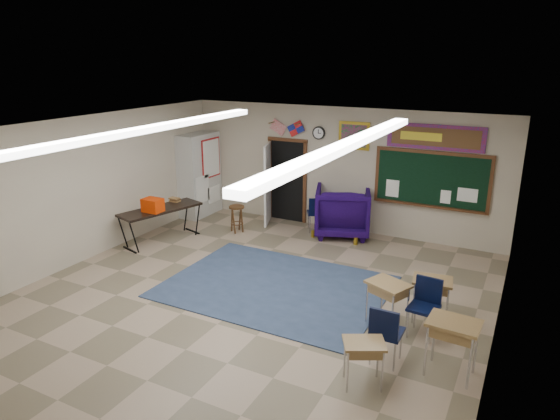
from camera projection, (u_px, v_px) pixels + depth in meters
The scene contains 24 objects.
floor at pixel (244, 303), 8.76m from camera, with size 9.00×9.00×0.00m, color gray.
back_wall at pixel (339, 169), 12.13m from camera, with size 8.00×0.04×3.00m, color beige.
left_wall at pixel (73, 193), 10.08m from camera, with size 0.04×9.00×3.00m, color beige.
right_wall at pixel (501, 267), 6.55m from camera, with size 0.04×9.00×3.00m, color beige.
ceiling at pixel (240, 132), 7.87m from camera, with size 8.00×9.00×0.04m, color silver.
area_rug at pixel (275, 286), 9.35m from camera, with size 4.00×3.00×0.02m, color #364667.
fluorescent_strips at pixel (240, 136), 7.89m from camera, with size 3.86×6.00×0.10m, color white, non-canonical shape.
doorway at pixel (282, 181), 12.79m from camera, with size 1.10×0.89×2.16m.
chalkboard at pixel (431, 181), 11.14m from camera, with size 2.55×0.14×1.30m.
bulletin_board at pixel (435, 137), 10.85m from camera, with size 2.10×0.05×0.55m.
framed_art_print at pixel (354, 136), 11.69m from camera, with size 0.75×0.05×0.65m.
wall_clock at pixel (319, 133), 12.09m from camera, with size 0.32×0.05×0.32m.
wall_flags at pixel (287, 126), 12.40m from camera, with size 1.16×0.06×0.70m, color red, non-canonical shape.
storage_cabinet at pixel (200, 175), 13.33m from camera, with size 0.59×1.25×2.20m.
wingback_armchair at pixel (342, 211), 11.93m from camera, with size 1.25×1.29×1.17m, color #150536.
student_chair_reading at pixel (316, 214), 12.22m from camera, with size 0.44×0.44×0.88m, color black, non-canonical shape.
student_chair_desk_a at pixel (387, 333), 6.95m from camera, with size 0.45×0.45×0.90m, color black, non-canonical shape.
student_chair_desk_b at pixel (424, 309), 7.60m from camera, with size 0.46×0.46×0.91m, color black, non-canonical shape.
student_desk_front_left at pixel (387, 302), 7.91m from camera, with size 0.76×0.68×0.75m.
student_desk_front_right at pixel (431, 298), 8.06m from camera, with size 0.67×0.54×0.73m.
student_desk_back_left at pixel (363, 361), 6.48m from camera, with size 0.66×0.60×0.64m.
student_desk_back_right at pixel (452, 345), 6.67m from camera, with size 0.70×0.54×0.80m.
folding_table at pixel (161, 223), 11.54m from camera, with size 1.16×2.03×1.10m.
wooden_stool at pixel (237, 219), 12.17m from camera, with size 0.37×0.37×0.66m.
Camera 1 is at (4.20, -6.70, 4.17)m, focal length 32.00 mm.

